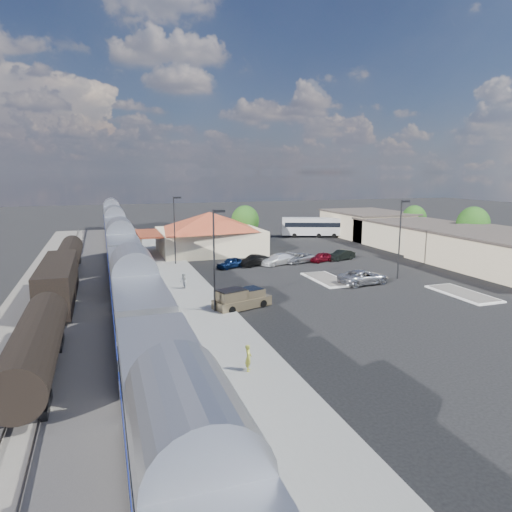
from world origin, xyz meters
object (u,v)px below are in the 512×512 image
object	(u,v)px
suv	(364,277)
coach_bus	(312,226)
pickup_truck	(242,299)
station_depot	(209,232)

from	to	relation	value
suv	coach_bus	bearing A→B (deg)	-23.58
suv	coach_bus	world-z (taller)	coach_bus
pickup_truck	coach_bus	world-z (taller)	coach_bus
station_depot	coach_bus	size ratio (longest dim) A/B	1.59
station_depot	pickup_truck	distance (m)	29.71
pickup_truck	suv	bearing A→B (deg)	-91.49
station_depot	pickup_truck	xyz separation A→B (m)	(-3.77, -29.39, -2.26)
coach_bus	station_depot	bearing A→B (deg)	135.89
station_depot	suv	size ratio (longest dim) A/B	3.17
pickup_truck	coach_bus	size ratio (longest dim) A/B	0.49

